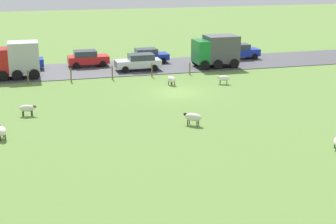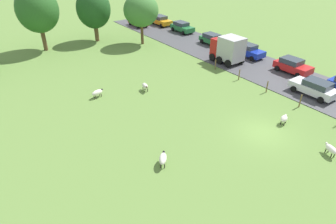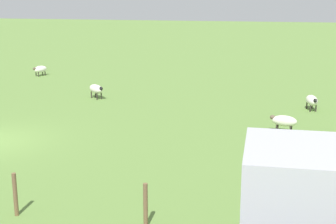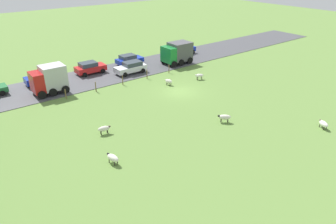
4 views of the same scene
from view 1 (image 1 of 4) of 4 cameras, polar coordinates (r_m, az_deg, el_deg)
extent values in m
plane|color=olive|center=(41.55, 1.10, 2.27)|extent=(160.00, 160.00, 0.00)
cube|color=#47474C|center=(51.88, -2.39, 5.17)|extent=(8.00, 80.00, 0.06)
ellipsoid|color=silver|center=(32.89, 2.87, -0.57)|extent=(1.17, 1.24, 0.51)
ellipsoid|color=black|center=(33.06, 1.97, -0.26)|extent=(0.31, 0.31, 0.20)
cylinder|color=#2D2823|center=(33.00, 2.24, -1.20)|extent=(0.07, 0.07, 0.38)
cylinder|color=#2D2823|center=(33.24, 2.43, -1.06)|extent=(0.07, 0.07, 0.38)
cylinder|color=#2D2823|center=(32.76, 3.30, -1.34)|extent=(0.07, 0.07, 0.38)
cylinder|color=#2D2823|center=(33.01, 3.49, -1.21)|extent=(0.07, 0.07, 0.38)
cylinder|color=#2D2823|center=(30.52, 18.40, -3.63)|extent=(0.07, 0.07, 0.29)
cylinder|color=#2D2823|center=(29.96, 18.55, -4.02)|extent=(0.07, 0.07, 0.29)
ellipsoid|color=silver|center=(36.25, -15.71, 0.42)|extent=(0.71, 1.18, 0.48)
ellipsoid|color=brown|center=(36.11, -14.92, 0.60)|extent=(0.23, 0.29, 0.20)
cylinder|color=#2D2823|center=(36.41, -15.16, -0.07)|extent=(0.07, 0.07, 0.37)
cylinder|color=#2D2823|center=(36.16, -15.24, -0.19)|extent=(0.07, 0.07, 0.37)
cylinder|color=#2D2823|center=(36.55, -16.08, -0.08)|extent=(0.07, 0.07, 0.37)
cylinder|color=#2D2823|center=(36.30, -16.17, -0.20)|extent=(0.07, 0.07, 0.37)
ellipsoid|color=white|center=(44.50, 6.33, 3.86)|extent=(0.85, 1.18, 0.47)
ellipsoid|color=silver|center=(44.49, 5.67, 4.01)|extent=(0.27, 0.31, 0.20)
cylinder|color=#2D2823|center=(44.46, 5.93, 3.38)|extent=(0.07, 0.07, 0.37)
cylinder|color=#2D2823|center=(44.71, 5.94, 3.45)|extent=(0.07, 0.07, 0.37)
cylinder|color=#2D2823|center=(44.45, 6.70, 3.35)|extent=(0.07, 0.07, 0.37)
cylinder|color=#2D2823|center=(44.70, 6.71, 3.43)|extent=(0.07, 0.07, 0.37)
ellipsoid|color=silver|center=(31.91, -18.39, -2.03)|extent=(1.27, 0.76, 0.52)
ellipsoid|color=black|center=(32.41, -18.58, -1.55)|extent=(0.29, 0.23, 0.20)
cylinder|color=#2D2823|center=(32.35, -18.18, -2.44)|extent=(0.07, 0.07, 0.33)
cylinder|color=#2D2823|center=(31.70, -18.49, -2.86)|extent=(0.07, 0.07, 0.33)
cylinder|color=#2D2823|center=(31.74, -17.98, -2.79)|extent=(0.07, 0.07, 0.33)
ellipsoid|color=silver|center=(43.85, 0.41, 3.73)|extent=(1.04, 0.82, 0.53)
ellipsoid|color=silver|center=(44.16, 0.07, 3.98)|extent=(0.31, 0.26, 0.20)
cylinder|color=#2D2823|center=(44.03, 0.06, 3.30)|extent=(0.07, 0.07, 0.32)
cylinder|color=#2D2823|center=(44.21, 0.36, 3.35)|extent=(0.07, 0.07, 0.32)
cylinder|color=#2D2823|center=(43.65, 0.45, 3.18)|extent=(0.07, 0.07, 0.32)
cylinder|color=#2D2823|center=(43.82, 0.76, 3.24)|extent=(0.07, 0.07, 0.32)
cylinder|color=brown|center=(48.11, 2.50, 4.94)|extent=(0.12, 0.12, 1.18)
cylinder|color=brown|center=(47.09, -1.84, 4.77)|extent=(0.12, 0.12, 1.29)
cylinder|color=brown|center=(46.36, -6.34, 4.47)|extent=(0.12, 0.12, 1.26)
cylinder|color=brown|center=(45.93, -10.95, 4.15)|extent=(0.12, 0.12, 1.25)
cylinder|color=brown|center=(45.80, -15.62, 3.79)|extent=(0.12, 0.12, 1.23)
cube|color=#197F33|center=(51.07, 3.72, 6.86)|extent=(2.57, 1.20, 2.30)
cube|color=#4C4C51|center=(51.80, 6.04, 7.16)|extent=(2.57, 3.20, 2.70)
cylinder|color=black|center=(50.08, 4.18, 5.32)|extent=(0.30, 0.96, 0.96)
cylinder|color=black|center=(52.47, 3.24, 5.85)|extent=(0.30, 0.96, 0.96)
cylinder|color=black|center=(50.57, 5.68, 5.39)|extent=(0.30, 0.96, 0.96)
cylinder|color=black|center=(52.93, 4.68, 5.92)|extent=(0.30, 0.96, 0.96)
cylinder|color=black|center=(51.22, 7.53, 5.47)|extent=(0.30, 0.96, 0.96)
cylinder|color=black|center=(53.56, 6.45, 5.99)|extent=(0.30, 0.96, 0.96)
cube|color=#B21919|center=(48.37, -18.35, 5.51)|extent=(2.34, 1.20, 2.30)
cube|color=#B2B2B7|center=(48.27, -16.06, 6.00)|extent=(2.34, 2.70, 2.83)
cylinder|color=black|center=(47.44, -18.27, 3.90)|extent=(0.30, 0.96, 0.96)
cylinder|color=black|center=(49.73, -18.18, 4.46)|extent=(0.30, 0.96, 0.96)
cylinder|color=black|center=(47.39, -16.73, 4.02)|extent=(0.30, 0.96, 0.96)
cylinder|color=black|center=(49.68, -16.71, 4.57)|extent=(0.30, 0.96, 0.96)
cylinder|color=black|center=(47.38, -14.94, 4.16)|extent=(0.30, 0.96, 0.96)
cylinder|color=black|center=(49.67, -15.00, 4.71)|extent=(0.30, 0.96, 0.96)
cube|color=#1933B2|center=(52.19, -16.30, 5.39)|extent=(1.85, 4.27, 0.74)
cube|color=#333D47|center=(52.08, -16.71, 6.06)|extent=(1.62, 2.35, 0.56)
cylinder|color=black|center=(53.16, -14.77, 5.29)|extent=(0.22, 0.64, 0.64)
cylinder|color=black|center=(51.35, -14.72, 4.92)|extent=(0.22, 0.64, 0.64)
cylinder|color=black|center=(53.20, -17.76, 5.06)|extent=(0.22, 0.64, 0.64)
cylinder|color=black|center=(51.39, -17.81, 4.68)|extent=(0.22, 0.64, 0.64)
cube|color=#1933B2|center=(53.78, -2.17, 6.30)|extent=(1.91, 4.06, 0.64)
cube|color=#333D47|center=(53.61, -2.50, 6.91)|extent=(1.68, 2.23, 0.56)
cylinder|color=black|center=(55.06, -1.06, 6.21)|extent=(0.22, 0.64, 0.64)
cylinder|color=black|center=(53.25, -0.54, 5.86)|extent=(0.22, 0.64, 0.64)
cylinder|color=black|center=(54.47, -3.76, 6.06)|extent=(0.22, 0.64, 0.64)
cylinder|color=black|center=(52.63, -3.33, 5.70)|extent=(0.22, 0.64, 0.64)
cube|color=silver|center=(49.97, -3.45, 5.54)|extent=(1.92, 4.45, 0.72)
cube|color=#333D47|center=(49.92, -3.08, 6.28)|extent=(1.69, 2.45, 0.56)
cylinder|color=black|center=(48.83, -4.86, 4.82)|extent=(0.22, 0.64, 0.64)
cylinder|color=black|center=(50.69, -5.28, 5.24)|extent=(0.22, 0.64, 0.64)
cylinder|color=black|center=(49.44, -1.56, 5.02)|extent=(0.22, 0.64, 0.64)
cylinder|color=black|center=(51.27, -2.09, 5.43)|extent=(0.22, 0.64, 0.64)
cube|color=#1933B2|center=(56.66, 8.31, 6.72)|extent=(1.79, 3.92, 0.75)
cube|color=#333D47|center=(56.43, 8.06, 7.36)|extent=(1.58, 2.16, 0.56)
cylinder|color=black|center=(58.04, 9.09, 6.54)|extent=(0.22, 0.64, 0.64)
cylinder|color=black|center=(56.45, 9.85, 6.22)|extent=(0.22, 0.64, 0.64)
cylinder|color=black|center=(57.04, 6.75, 6.46)|extent=(0.22, 0.64, 0.64)
cylinder|color=black|center=(55.41, 7.45, 6.14)|extent=(0.22, 0.64, 0.64)
cube|color=red|center=(52.48, -9.03, 5.91)|extent=(1.98, 4.12, 0.75)
cube|color=#333D47|center=(52.33, -9.40, 6.60)|extent=(1.74, 2.27, 0.56)
cylinder|color=black|center=(53.68, -7.72, 5.79)|extent=(0.22, 0.64, 0.64)
cylinder|color=black|center=(51.75, -7.40, 5.41)|extent=(0.22, 0.64, 0.64)
cylinder|color=black|center=(53.38, -10.58, 5.61)|extent=(0.22, 0.64, 0.64)
cylinder|color=black|center=(51.45, -10.37, 5.21)|extent=(0.22, 0.64, 0.64)
camera|label=2|loc=(31.12, 33.89, 20.26)|focal=31.06mm
camera|label=3|loc=(56.72, -15.34, 11.89)|focal=53.05mm
camera|label=4|loc=(16.54, -62.17, 22.99)|focal=32.86mm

